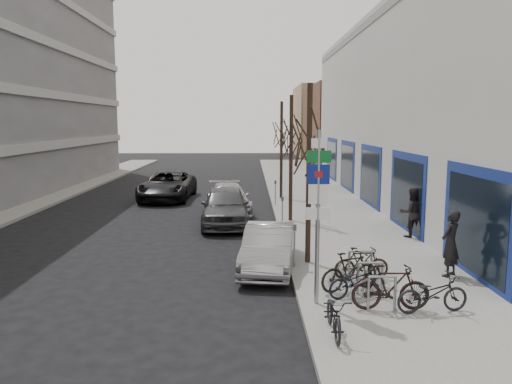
{
  "coord_description": "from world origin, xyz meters",
  "views": [
    {
      "loc": [
        0.84,
        -11.22,
        4.37
      ],
      "look_at": [
        1.05,
        5.66,
        2.0
      ],
      "focal_mm": 35.0,
      "sensor_mm": 36.0,
      "label": 1
    }
  ],
  "objects_px": {
    "bike_near_right": "(391,287)",
    "bike_far_inner": "(362,263)",
    "bike_mid_curb": "(357,278)",
    "parked_car_mid": "(225,206)",
    "pedestrian_far": "(411,212)",
    "bike_rack": "(370,274)",
    "lane_car": "(168,185)",
    "tree_mid": "(291,128)",
    "parked_car_back": "(228,198)",
    "pedestrian_near": "(450,243)",
    "bike_far_curb": "(433,290)",
    "meter_mid": "(282,209)",
    "tree_far": "(282,127)",
    "meter_back": "(275,190)",
    "highway_sign_pole": "(318,207)",
    "meter_front": "(295,241)",
    "bike_mid_inner": "(350,271)",
    "parked_car_front": "(269,248)",
    "bike_near_left": "(334,311)",
    "tree_near": "(310,131)"
  },
  "relations": [
    {
      "from": "meter_mid",
      "to": "parked_car_back",
      "type": "distance_m",
      "value": 4.92
    },
    {
      "from": "parked_car_back",
      "to": "highway_sign_pole",
      "type": "bearing_deg",
      "value": -86.45
    },
    {
      "from": "bike_rack",
      "to": "bike_near_right",
      "type": "xyz_separation_m",
      "value": [
        0.21,
        -1.04,
        0.03
      ]
    },
    {
      "from": "bike_rack",
      "to": "meter_back",
      "type": "height_order",
      "value": "meter_back"
    },
    {
      "from": "bike_far_curb",
      "to": "pedestrian_far",
      "type": "relative_size",
      "value": 0.9
    },
    {
      "from": "bike_mid_inner",
      "to": "bike_far_inner",
      "type": "bearing_deg",
      "value": -53.29
    },
    {
      "from": "lane_car",
      "to": "pedestrian_near",
      "type": "height_order",
      "value": "pedestrian_near"
    },
    {
      "from": "parked_car_front",
      "to": "lane_car",
      "type": "distance_m",
      "value": 14.75
    },
    {
      "from": "meter_back",
      "to": "parked_car_front",
      "type": "distance_m",
      "value": 10.86
    },
    {
      "from": "tree_far",
      "to": "bike_near_left",
      "type": "bearing_deg",
      "value": -90.23
    },
    {
      "from": "bike_mid_inner",
      "to": "bike_rack",
      "type": "bearing_deg",
      "value": -146.8
    },
    {
      "from": "meter_front",
      "to": "bike_mid_inner",
      "type": "relative_size",
      "value": 0.75
    },
    {
      "from": "meter_front",
      "to": "bike_mid_inner",
      "type": "bearing_deg",
      "value": -60.33
    },
    {
      "from": "meter_back",
      "to": "lane_car",
      "type": "height_order",
      "value": "lane_car"
    },
    {
      "from": "parked_car_mid",
      "to": "pedestrian_far",
      "type": "xyz_separation_m",
      "value": [
        7.0,
        -2.91,
        0.25
      ]
    },
    {
      "from": "tree_far",
      "to": "tree_mid",
      "type": "bearing_deg",
      "value": -90.0
    },
    {
      "from": "bike_mid_inner",
      "to": "parked_car_front",
      "type": "xyz_separation_m",
      "value": [
        -1.95,
        2.28,
        0.0
      ]
    },
    {
      "from": "tree_mid",
      "to": "tree_far",
      "type": "xyz_separation_m",
      "value": [
        0.0,
        6.5,
        0.0
      ]
    },
    {
      "from": "meter_front",
      "to": "lane_car",
      "type": "relative_size",
      "value": 0.22
    },
    {
      "from": "bike_rack",
      "to": "tree_far",
      "type": "relative_size",
      "value": 0.41
    },
    {
      "from": "meter_mid",
      "to": "bike_near_right",
      "type": "xyz_separation_m",
      "value": [
        1.86,
        -8.94,
        -0.22
      ]
    },
    {
      "from": "parked_car_mid",
      "to": "meter_back",
      "type": "bearing_deg",
      "value": 59.15
    },
    {
      "from": "tree_near",
      "to": "parked_car_back",
      "type": "height_order",
      "value": "tree_near"
    },
    {
      "from": "parked_car_mid",
      "to": "pedestrian_far",
      "type": "distance_m",
      "value": 7.59
    },
    {
      "from": "parked_car_back",
      "to": "pedestrian_near",
      "type": "bearing_deg",
      "value": -66.63
    },
    {
      "from": "meter_front",
      "to": "pedestrian_far",
      "type": "distance_m",
      "value": 6.0
    },
    {
      "from": "bike_rack",
      "to": "lane_car",
      "type": "relative_size",
      "value": 0.39
    },
    {
      "from": "pedestrian_far",
      "to": "parked_car_back",
      "type": "bearing_deg",
      "value": -43.94
    },
    {
      "from": "highway_sign_pole",
      "to": "bike_far_curb",
      "type": "height_order",
      "value": "highway_sign_pole"
    },
    {
      "from": "tree_far",
      "to": "meter_back",
      "type": "xyz_separation_m",
      "value": [
        -0.45,
        -2.5,
        -3.19
      ]
    },
    {
      "from": "bike_far_curb",
      "to": "bike_near_left",
      "type": "bearing_deg",
      "value": 106.69
    },
    {
      "from": "bike_far_curb",
      "to": "pedestrian_near",
      "type": "bearing_deg",
      "value": -37.03
    },
    {
      "from": "bike_near_right",
      "to": "bike_far_inner",
      "type": "height_order",
      "value": "bike_near_right"
    },
    {
      "from": "bike_mid_curb",
      "to": "bike_far_inner",
      "type": "bearing_deg",
      "value": -35.52
    },
    {
      "from": "meter_back",
      "to": "bike_mid_inner",
      "type": "height_order",
      "value": "meter_back"
    },
    {
      "from": "tree_far",
      "to": "lane_car",
      "type": "relative_size",
      "value": 0.96
    },
    {
      "from": "bike_near_right",
      "to": "lane_car",
      "type": "distance_m",
      "value": 19.09
    },
    {
      "from": "highway_sign_pole",
      "to": "lane_car",
      "type": "bearing_deg",
      "value": 110.18
    },
    {
      "from": "tree_mid",
      "to": "parked_car_front",
      "type": "relative_size",
      "value": 1.36
    },
    {
      "from": "lane_car",
      "to": "tree_mid",
      "type": "bearing_deg",
      "value": -45.15
    },
    {
      "from": "meter_mid",
      "to": "pedestrian_near",
      "type": "distance_m",
      "value": 7.7
    },
    {
      "from": "bike_mid_curb",
      "to": "pedestrian_near",
      "type": "height_order",
      "value": "pedestrian_near"
    },
    {
      "from": "meter_mid",
      "to": "bike_far_inner",
      "type": "relative_size",
      "value": 0.84
    },
    {
      "from": "bike_near_left",
      "to": "parked_car_back",
      "type": "bearing_deg",
      "value": 101.23
    },
    {
      "from": "bike_mid_curb",
      "to": "tree_mid",
      "type": "bearing_deg",
      "value": -13.92
    },
    {
      "from": "meter_front",
      "to": "parked_car_back",
      "type": "bearing_deg",
      "value": 103.47
    },
    {
      "from": "bike_near_left",
      "to": "bike_mid_curb",
      "type": "distance_m",
      "value": 2.32
    },
    {
      "from": "bike_rack",
      "to": "meter_mid",
      "type": "distance_m",
      "value": 8.07
    },
    {
      "from": "highway_sign_pole",
      "to": "bike_near_left",
      "type": "bearing_deg",
      "value": -85.78
    },
    {
      "from": "tree_mid",
      "to": "parked_car_back",
      "type": "height_order",
      "value": "tree_mid"
    }
  ]
}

